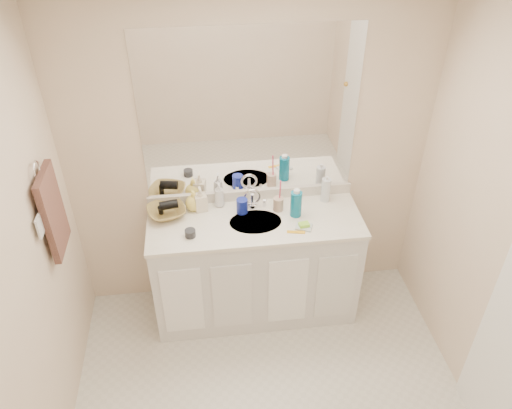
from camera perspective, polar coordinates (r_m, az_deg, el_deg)
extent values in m
cube|color=white|center=(1.89, 3.92, 16.34)|extent=(2.60, 2.60, 0.02)
cube|color=beige|center=(3.57, -0.67, 4.98)|extent=(2.60, 0.02, 2.40)
cube|color=beige|center=(2.70, -26.11, -11.50)|extent=(0.02, 2.60, 2.40)
cube|color=silver|center=(3.82, -0.10, -7.20)|extent=(1.50, 0.55, 0.85)
cube|color=white|center=(3.54, -0.10, -1.97)|extent=(1.52, 0.57, 0.03)
cube|color=silver|center=(3.71, -0.61, 1.14)|extent=(1.52, 0.03, 0.08)
cylinder|color=#BAB3A3|center=(3.52, -0.06, -2.13)|extent=(0.37, 0.37, 0.02)
cylinder|color=silver|center=(3.62, -0.42, 0.44)|extent=(0.02, 0.02, 0.11)
cube|color=white|center=(3.40, -0.70, 10.15)|extent=(1.48, 0.01, 1.20)
cylinder|color=navy|center=(3.57, -1.60, -0.17)|extent=(0.09, 0.09, 0.11)
cylinder|color=tan|center=(3.60, 2.56, 0.07)|extent=(0.09, 0.09, 0.10)
cylinder|color=#E73C61|center=(3.54, 2.76, 1.38)|extent=(0.01, 0.04, 0.21)
cylinder|color=#0B6A8C|center=(3.53, 4.60, 0.06)|extent=(0.10, 0.10, 0.19)
cylinder|color=silver|center=(3.71, 7.97, 1.67)|extent=(0.08, 0.08, 0.18)
cube|color=silver|center=(3.47, 5.49, -2.54)|extent=(0.14, 0.12, 0.01)
cube|color=#96E237|center=(3.46, 5.51, -2.31)|extent=(0.08, 0.06, 0.02)
cube|color=gold|center=(3.43, 4.59, -3.16)|extent=(0.13, 0.05, 0.01)
cylinder|color=#232428|center=(3.40, -7.52, -3.27)|extent=(0.10, 0.10, 0.05)
imported|color=silver|center=(3.62, -4.25, 1.14)|extent=(0.08, 0.08, 0.19)
imported|color=beige|center=(3.59, -6.37, 0.66)|extent=(0.10, 0.10, 0.19)
imported|color=#F6DF5F|center=(3.61, -7.13, 0.48)|extent=(0.12, 0.12, 0.16)
imported|color=olive|center=(3.61, -10.18, -0.81)|extent=(0.33, 0.33, 0.07)
cylinder|color=black|center=(3.57, -9.96, -0.05)|extent=(0.14, 0.08, 0.06)
torus|color=silver|center=(3.07, -23.78, 3.67)|extent=(0.01, 0.11, 0.11)
cube|color=#3E2721|center=(3.22, -22.18, -0.82)|extent=(0.04, 0.32, 0.55)
cube|color=silver|center=(3.04, -23.49, -2.31)|extent=(0.01, 0.08, 0.13)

